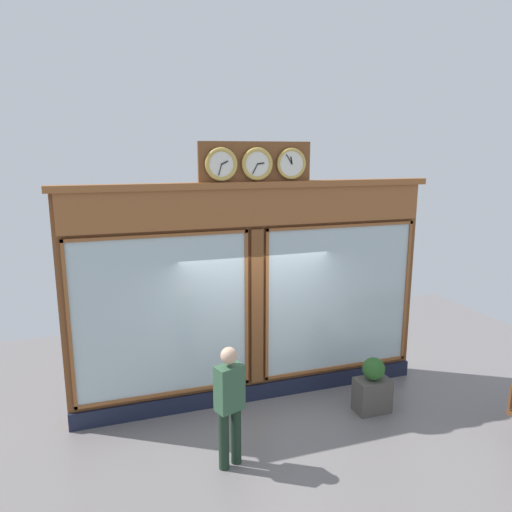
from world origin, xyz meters
TOP-DOWN VIEW (x-y plane):
  - shop_facade at (0.00, -0.13)m, footprint 6.10×0.42m
  - pedestrian at (0.89, 1.57)m, footprint 0.41×0.33m
  - planter_box at (-1.66, 0.96)m, footprint 0.56×0.36m
  - planter_shrub at (-1.66, 0.96)m, footprint 0.36×0.36m

SIDE VIEW (x-z plane):
  - planter_box at x=-1.66m, z-range 0.00..0.55m
  - planter_shrub at x=-1.66m, z-range 0.55..0.92m
  - pedestrian at x=0.89m, z-range 0.09..1.78m
  - shop_facade at x=0.00m, z-range -0.27..4.02m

